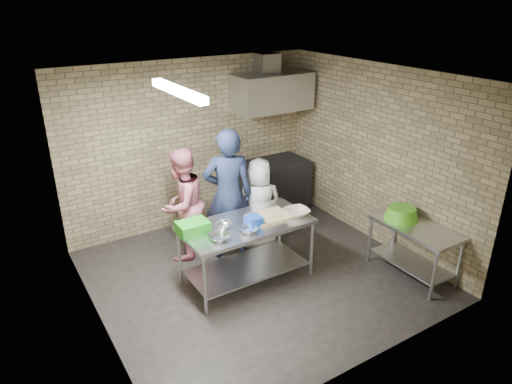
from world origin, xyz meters
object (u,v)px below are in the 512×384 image
at_px(side_counter, 413,250).
at_px(blue_tub, 254,221).
at_px(bottle_green, 288,92).
at_px(green_crate, 193,228).
at_px(man_navy, 228,195).
at_px(stove, 272,186).
at_px(green_basin, 401,213).
at_px(woman_pink, 182,205).
at_px(prep_table, 247,252).
at_px(woman_white, 259,205).

bearing_deg(side_counter, blue_tub, 152.79).
xyz_separation_m(side_counter, bottle_green, (0.00, 2.99, 1.64)).
xyz_separation_m(green_crate, blue_tub, (0.75, -0.22, -0.01)).
xyz_separation_m(side_counter, man_navy, (-1.87, 1.78, 0.59)).
xyz_separation_m(stove, blue_tub, (-1.48, -1.76, 0.46)).
xyz_separation_m(stove, man_navy, (-1.42, -0.97, 0.52)).
height_order(green_basin, woman_pink, woman_pink).
bearing_deg(blue_tub, man_navy, 85.41).
height_order(green_crate, man_navy, man_navy).
height_order(prep_table, green_crate, green_crate).
relative_size(side_counter, green_crate, 3.17).
xyz_separation_m(prep_table, bottle_green, (1.98, 1.90, 1.59)).
height_order(green_crate, green_basin, green_crate).
xyz_separation_m(prep_table, green_crate, (-0.70, 0.12, 0.50)).
relative_size(prep_table, woman_pink, 1.03).
bearing_deg(woman_pink, bottle_green, 169.49).
xyz_separation_m(blue_tub, woman_pink, (-0.50, 1.13, -0.09)).
xyz_separation_m(green_crate, bottle_green, (2.68, 1.78, 1.09)).
xyz_separation_m(green_crate, green_basin, (2.66, -0.96, -0.09)).
bearing_deg(stove, prep_table, -132.66).
bearing_deg(green_basin, prep_table, 156.75).
xyz_separation_m(bottle_green, man_navy, (-1.87, -1.21, -1.05)).
height_order(green_crate, woman_white, woman_white).
relative_size(side_counter, woman_pink, 0.73).
bearing_deg(green_crate, prep_table, -9.73).
height_order(blue_tub, green_basin, blue_tub).
relative_size(side_counter, man_navy, 0.62).
distance_m(green_crate, bottle_green, 3.39).
bearing_deg(side_counter, green_crate, 155.66).
bearing_deg(green_crate, side_counter, -24.34).
xyz_separation_m(side_counter, green_crate, (-2.68, 1.21, 0.55)).
bearing_deg(bottle_green, green_basin, -90.42).
bearing_deg(stove, man_navy, -145.45).
height_order(prep_table, side_counter, prep_table).
relative_size(blue_tub, man_navy, 0.10).
bearing_deg(bottle_green, stove, -151.93).
distance_m(stove, blue_tub, 2.34).
height_order(prep_table, woman_white, woman_white).
bearing_deg(woman_pink, blue_tub, 83.85).
bearing_deg(blue_tub, prep_table, 116.57).
distance_m(stove, woman_pink, 2.11).
bearing_deg(blue_tub, side_counter, -27.21).
height_order(stove, woman_pink, woman_pink).
distance_m(green_basin, woman_white, 2.01).
bearing_deg(man_navy, stove, -121.40).
distance_m(stove, woman_white, 1.39).
relative_size(blue_tub, woman_white, 0.13).
bearing_deg(bottle_green, woman_white, -137.61).
relative_size(prep_table, green_crate, 4.50).
xyz_separation_m(prep_table, man_navy, (0.11, 0.68, 0.54)).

